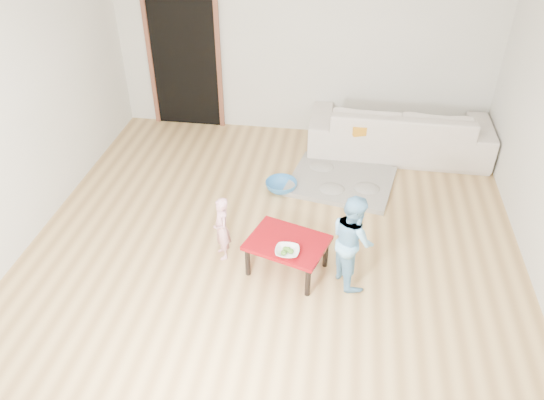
% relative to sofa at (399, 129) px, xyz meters
% --- Properties ---
extents(floor, '(5.00, 5.00, 0.01)m').
position_rel_sofa_xyz_m(floor, '(-1.33, -2.05, -0.33)').
color(floor, '#9F7744').
rests_on(floor, ground).
extents(back_wall, '(5.00, 0.02, 2.60)m').
position_rel_sofa_xyz_m(back_wall, '(-1.33, 0.45, 0.97)').
color(back_wall, silver).
rests_on(back_wall, floor).
extents(left_wall, '(0.02, 5.00, 2.60)m').
position_rel_sofa_xyz_m(left_wall, '(-3.83, -2.05, 0.97)').
color(left_wall, silver).
rests_on(left_wall, floor).
extents(doorway, '(1.02, 0.08, 2.11)m').
position_rel_sofa_xyz_m(doorway, '(-2.93, 0.43, 0.69)').
color(doorway, brown).
rests_on(doorway, back_wall).
extents(sofa, '(2.30, 0.92, 0.67)m').
position_rel_sofa_xyz_m(sofa, '(0.00, 0.00, 0.00)').
color(sofa, beige).
rests_on(sofa, floor).
extents(cushion, '(0.52, 0.49, 0.11)m').
position_rel_sofa_xyz_m(cushion, '(-0.45, -0.25, 0.16)').
color(cushion, orange).
rests_on(cushion, sofa).
extents(red_table, '(0.85, 0.73, 0.36)m').
position_rel_sofa_xyz_m(red_table, '(-1.14, -2.48, -0.15)').
color(red_table, maroon).
rests_on(red_table, floor).
extents(bowl, '(0.22, 0.22, 0.05)m').
position_rel_sofa_xyz_m(bowl, '(-1.12, -2.66, 0.05)').
color(bowl, white).
rests_on(bowl, red_table).
extents(broccoli, '(0.12, 0.12, 0.06)m').
position_rel_sofa_xyz_m(broccoli, '(-1.12, -2.66, 0.05)').
color(broccoli, '#2D5919').
rests_on(broccoli, red_table).
extents(child_pink, '(0.26, 0.30, 0.68)m').
position_rel_sofa_xyz_m(child_pink, '(-1.80, -2.36, 0.01)').
color(child_pink, '#D86273').
rests_on(child_pink, floor).
extents(child_blue, '(0.53, 0.57, 0.95)m').
position_rel_sofa_xyz_m(child_blue, '(-0.55, -2.51, 0.14)').
color(child_blue, '#67C1F0').
rests_on(child_blue, floor).
extents(basin, '(0.37, 0.37, 0.12)m').
position_rel_sofa_xyz_m(basin, '(-1.39, -1.12, -0.28)').
color(basin, '#3179BB').
rests_on(basin, floor).
extents(blanket, '(1.35, 1.20, 0.06)m').
position_rel_sofa_xyz_m(blanket, '(-0.69, -0.86, -0.30)').
color(blanket, '#9E968B').
rests_on(blanket, floor).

